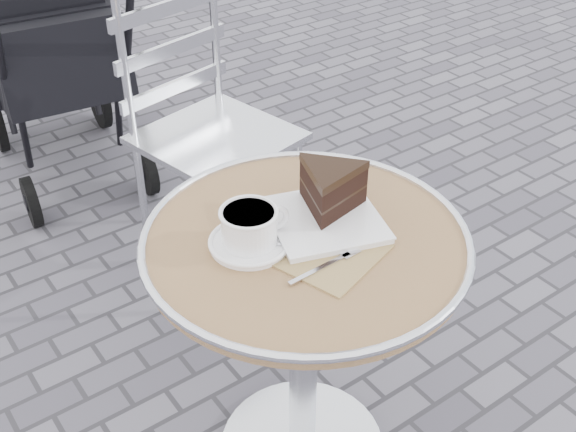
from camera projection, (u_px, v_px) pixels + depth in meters
cafe_table at (305, 295)px, 1.65m from camera, size 0.72×0.72×0.74m
cappuccino_set at (250, 230)px, 1.51m from camera, size 0.18×0.17×0.09m
cake_plate_set at (329, 196)px, 1.58m from camera, size 0.35×0.36×0.13m
bistro_chair at (193, 100)px, 2.35m from camera, size 0.53×0.53×0.99m
baby_stroller at (46, 52)px, 2.91m from camera, size 0.63×1.16×1.15m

